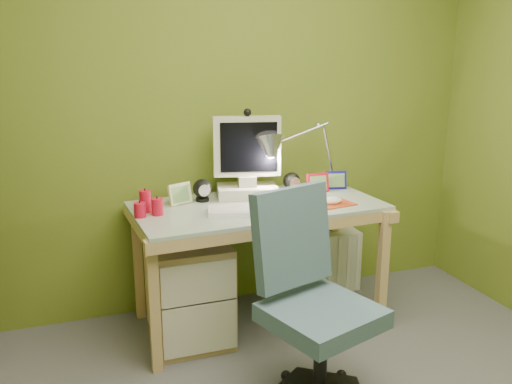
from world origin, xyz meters
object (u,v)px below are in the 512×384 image
object	(u,v)px
task_chair	(322,314)
radiator	(329,261)
monitor	(247,147)
desk_lamp	(319,141)
desk	(258,265)

from	to	relation	value
task_chair	radiator	world-z (taller)	task_chair
monitor	radiator	world-z (taller)	monitor
desk_lamp	task_chair	world-z (taller)	desk_lamp
desk_lamp	radiator	bearing A→B (deg)	25.47
desk	monitor	distance (m)	0.67
monitor	desk_lamp	distance (m)	0.45
desk	task_chair	world-z (taller)	task_chair
monitor	radiator	bearing A→B (deg)	20.92
desk_lamp	radiator	world-z (taller)	desk_lamp
task_chair	desk_lamp	bearing A→B (deg)	47.60
desk_lamp	radiator	xyz separation A→B (m)	(0.14, 0.09, -0.82)
radiator	desk	bearing A→B (deg)	-154.02
monitor	task_chair	bearing A→B (deg)	-77.25
task_chair	monitor	bearing A→B (deg)	72.37
desk_lamp	task_chair	bearing A→B (deg)	-121.81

